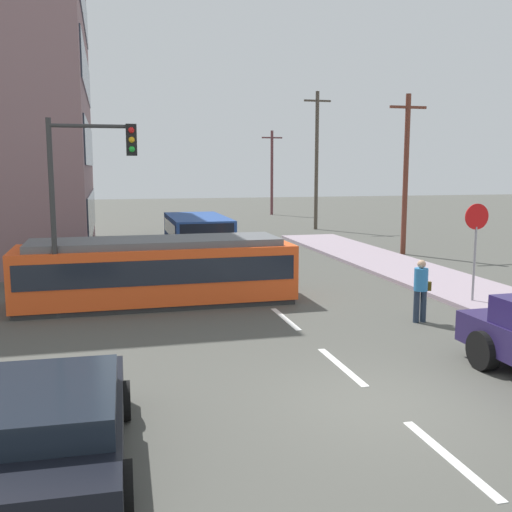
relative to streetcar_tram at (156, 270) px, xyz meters
name	(u,v)px	position (x,y,z in m)	size (l,w,h in m)	color
ground_plane	(251,290)	(3.21, 1.23, -1.01)	(120.00, 120.00, 0.00)	#4C4C45
sidewalk_curb_right	(504,303)	(10.01, -2.77, -0.94)	(3.20, 36.00, 0.14)	#9D8B97
lane_stripe_0	(449,457)	(3.21, -10.77, -1.01)	(0.16, 2.40, 0.01)	silver
lane_stripe_1	(341,366)	(3.21, -6.77, -1.01)	(0.16, 2.40, 0.01)	silver
lane_stripe_2	(285,319)	(3.21, -2.77, -1.01)	(0.16, 2.40, 0.01)	silver
lane_stripe_3	(224,267)	(3.21, 6.00, -1.01)	(0.16, 2.40, 0.01)	silver
lane_stripe_4	(202,248)	(3.21, 12.00, -1.01)	(0.16, 2.40, 0.01)	silver
streetcar_tram	(156,270)	(0.00, 0.00, 0.00)	(8.17, 2.60, 1.96)	#F7521E
city_bus	(198,234)	(2.57, 8.93, 0.06)	(2.56, 5.62, 1.87)	#254791
pedestrian_crossing	(421,287)	(6.58, -3.94, -0.07)	(0.51, 0.36, 1.67)	#222F41
parked_sedan_near	(53,424)	(-2.17, -9.71, -0.39)	(2.16, 4.56, 1.19)	black
parked_sedan_mid	(87,265)	(-2.14, 3.96, -0.39)	(2.03, 4.19, 1.19)	#A42118
stop_sign	(476,232)	(9.12, -2.52, 1.18)	(0.76, 0.07, 2.88)	gray
traffic_light_mast	(85,181)	(-1.91, -1.16, 2.68)	(2.32, 0.33, 5.35)	#333333
utility_pole_mid	(406,172)	(12.13, 7.52, 2.86)	(1.80, 0.24, 7.39)	brown
utility_pole_far	(317,159)	(11.99, 19.36, 3.63)	(1.80, 0.24, 8.91)	#4F463A
utility_pole_distant	(272,171)	(12.48, 32.00, 2.75)	(1.80, 0.24, 7.18)	brown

